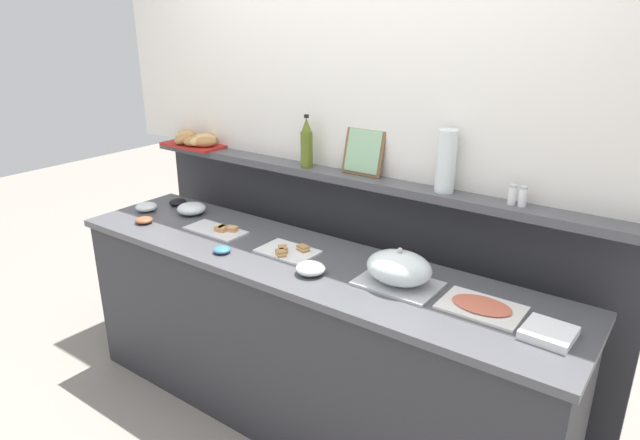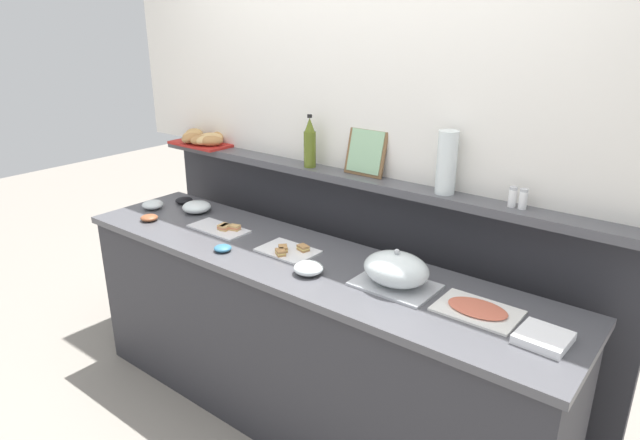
% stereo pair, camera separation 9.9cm
% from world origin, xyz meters
% --- Properties ---
extents(ground_plane, '(12.00, 12.00, 0.00)m').
position_xyz_m(ground_plane, '(0.00, 0.60, 0.00)').
color(ground_plane, gray).
extents(buffet_counter, '(2.58, 0.61, 0.91)m').
position_xyz_m(buffet_counter, '(0.00, 0.00, 0.46)').
color(buffet_counter, '#2D2D33').
rests_on(buffet_counter, ground_plane).
extents(back_ledge_unit, '(2.77, 0.22, 1.23)m').
position_xyz_m(back_ledge_unit, '(0.00, 0.48, 0.65)').
color(back_ledge_unit, '#2D2D33').
rests_on(back_ledge_unit, ground_plane).
extents(upper_wall_panel, '(3.37, 0.08, 1.37)m').
position_xyz_m(upper_wall_panel, '(0.00, 0.51, 1.91)').
color(upper_wall_panel, white).
rests_on(upper_wall_panel, back_ledge_unit).
extents(sandwich_platter_side, '(0.34, 0.16, 0.04)m').
position_xyz_m(sandwich_platter_side, '(-0.56, 0.01, 0.92)').
color(sandwich_platter_side, silver).
rests_on(sandwich_platter_side, buffet_counter).
extents(sandwich_platter_front, '(0.28, 0.19, 0.04)m').
position_xyz_m(sandwich_platter_front, '(-0.09, 0.01, 0.92)').
color(sandwich_platter_front, white).
rests_on(sandwich_platter_front, buffet_counter).
extents(cold_cuts_platter, '(0.31, 0.21, 0.02)m').
position_xyz_m(cold_cuts_platter, '(0.86, 0.03, 0.92)').
color(cold_cuts_platter, white).
rests_on(cold_cuts_platter, buffet_counter).
extents(serving_cloche, '(0.34, 0.24, 0.17)m').
position_xyz_m(serving_cloche, '(0.50, 0.02, 0.99)').
color(serving_cloche, '#B7BABF').
rests_on(serving_cloche, buffet_counter).
extents(glass_bowl_large, '(0.13, 0.13, 0.05)m').
position_xyz_m(glass_bowl_large, '(0.14, -0.11, 0.94)').
color(glass_bowl_large, silver).
rests_on(glass_bowl_large, buffet_counter).
extents(glass_bowl_medium, '(0.16, 0.16, 0.07)m').
position_xyz_m(glass_bowl_medium, '(-0.88, 0.12, 0.94)').
color(glass_bowl_medium, silver).
rests_on(glass_bowl_medium, buffet_counter).
extents(glass_bowl_small, '(0.12, 0.12, 0.05)m').
position_xyz_m(glass_bowl_small, '(-1.14, -0.00, 0.94)').
color(glass_bowl_small, silver).
rests_on(glass_bowl_small, buffet_counter).
extents(condiment_bowl_teal, '(0.09, 0.09, 0.03)m').
position_xyz_m(condiment_bowl_teal, '(-0.98, -0.14, 0.93)').
color(condiment_bowl_teal, brown).
rests_on(condiment_bowl_teal, buffet_counter).
extents(condiment_bowl_cream, '(0.10, 0.10, 0.04)m').
position_xyz_m(condiment_bowl_cream, '(-1.08, 0.18, 0.93)').
color(condiment_bowl_cream, black).
rests_on(condiment_bowl_cream, buffet_counter).
extents(condiment_bowl_dark, '(0.09, 0.09, 0.03)m').
position_xyz_m(condiment_bowl_dark, '(-0.35, -0.17, 0.93)').
color(condiment_bowl_dark, teal).
rests_on(condiment_bowl_dark, buffet_counter).
extents(napkin_stack, '(0.18, 0.18, 0.03)m').
position_xyz_m(napkin_stack, '(1.12, -0.03, 0.93)').
color(napkin_stack, white).
rests_on(napkin_stack, buffet_counter).
extents(olive_oil_bottle, '(0.06, 0.06, 0.28)m').
position_xyz_m(olive_oil_bottle, '(-0.26, 0.39, 1.35)').
color(olive_oil_bottle, '#56661E').
rests_on(olive_oil_bottle, back_ledge_unit).
extents(salt_shaker, '(0.03, 0.03, 0.09)m').
position_xyz_m(salt_shaker, '(0.81, 0.41, 1.27)').
color(salt_shaker, white).
rests_on(salt_shaker, back_ledge_unit).
extents(pepper_shaker, '(0.03, 0.03, 0.09)m').
position_xyz_m(pepper_shaker, '(0.86, 0.41, 1.27)').
color(pepper_shaker, white).
rests_on(pepper_shaker, back_ledge_unit).
extents(bread_basket, '(0.40, 0.30, 0.08)m').
position_xyz_m(bread_basket, '(-1.11, 0.39, 1.27)').
color(bread_basket, '#B2231E').
rests_on(bread_basket, back_ledge_unit).
extents(framed_picture, '(0.22, 0.07, 0.24)m').
position_xyz_m(framed_picture, '(0.05, 0.45, 1.35)').
color(framed_picture, brown).
rests_on(framed_picture, back_ledge_unit).
extents(water_carafe, '(0.09, 0.09, 0.28)m').
position_xyz_m(water_carafe, '(0.51, 0.41, 1.37)').
color(water_carafe, silver).
rests_on(water_carafe, back_ledge_unit).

